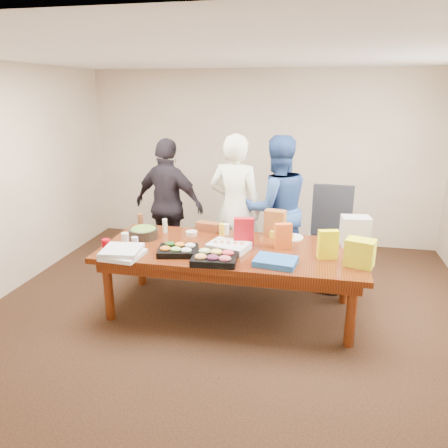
% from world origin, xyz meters
% --- Properties ---
extents(floor, '(5.50, 5.00, 0.02)m').
position_xyz_m(floor, '(0.00, 0.00, -0.01)').
color(floor, '#47301E').
rests_on(floor, ground).
extents(ceiling, '(5.50, 5.00, 0.02)m').
position_xyz_m(ceiling, '(0.00, 0.00, 2.71)').
color(ceiling, white).
rests_on(ceiling, wall_back).
extents(wall_back, '(5.50, 0.04, 2.70)m').
position_xyz_m(wall_back, '(0.00, 2.50, 1.35)').
color(wall_back, beige).
rests_on(wall_back, floor).
extents(wall_front, '(5.50, 0.04, 2.70)m').
position_xyz_m(wall_front, '(0.00, -2.50, 1.35)').
color(wall_front, beige).
rests_on(wall_front, floor).
extents(wall_left, '(0.04, 5.00, 2.70)m').
position_xyz_m(wall_left, '(-2.75, 0.00, 1.35)').
color(wall_left, beige).
rests_on(wall_left, floor).
extents(conference_table, '(2.80, 1.20, 0.75)m').
position_xyz_m(conference_table, '(0.00, 0.00, 0.38)').
color(conference_table, '#4C1C0F').
rests_on(conference_table, floor).
extents(office_chair, '(0.65, 0.65, 1.20)m').
position_xyz_m(office_chair, '(1.08, 0.90, 0.60)').
color(office_chair, black).
rests_on(office_chair, floor).
extents(person_center, '(0.75, 0.56, 1.89)m').
position_xyz_m(person_center, '(-0.13, 0.90, 0.94)').
color(person_center, white).
rests_on(person_center, floor).
extents(person_right, '(1.10, 1.00, 1.86)m').
position_xyz_m(person_right, '(0.38, 1.04, 0.93)').
color(person_right, '#2A4B90').
rests_on(person_right, floor).
extents(person_left, '(1.13, 0.71, 1.79)m').
position_xyz_m(person_left, '(-1.06, 1.04, 0.89)').
color(person_left, black).
rests_on(person_left, floor).
extents(veggie_tray, '(0.46, 0.39, 0.06)m').
position_xyz_m(veggie_tray, '(-0.51, -0.28, 0.78)').
color(veggie_tray, black).
rests_on(veggie_tray, conference_table).
extents(fruit_tray, '(0.46, 0.38, 0.07)m').
position_xyz_m(fruit_tray, '(-0.09, -0.42, 0.78)').
color(fruit_tray, black).
rests_on(fruit_tray, conference_table).
extents(sheet_cake, '(0.48, 0.41, 0.07)m').
position_xyz_m(sheet_cake, '(-0.02, -0.05, 0.79)').
color(sheet_cake, silver).
rests_on(sheet_cake, conference_table).
extents(salad_bowl, '(0.39, 0.39, 0.11)m').
position_xyz_m(salad_bowl, '(-1.06, 0.12, 0.80)').
color(salad_bowl, black).
rests_on(salad_bowl, conference_table).
extents(chip_bag_blue, '(0.44, 0.36, 0.06)m').
position_xyz_m(chip_bag_blue, '(0.51, -0.35, 0.78)').
color(chip_bag_blue, blue).
rests_on(chip_bag_blue, conference_table).
extents(chip_bag_red, '(0.23, 0.13, 0.32)m').
position_xyz_m(chip_bag_red, '(0.12, 0.10, 0.91)').
color(chip_bag_red, '#B10F1A').
rests_on(chip_bag_red, conference_table).
extents(chip_bag_yellow, '(0.21, 0.13, 0.30)m').
position_xyz_m(chip_bag_yellow, '(1.00, -0.09, 0.90)').
color(chip_bag_yellow, '#FFFE0C').
rests_on(chip_bag_yellow, conference_table).
extents(chip_bag_orange, '(0.19, 0.13, 0.28)m').
position_xyz_m(chip_bag_orange, '(0.54, 0.11, 0.89)').
color(chip_bag_orange, '#DF5A1C').
rests_on(chip_bag_orange, conference_table).
extents(mayo_jar, '(0.09, 0.09, 0.13)m').
position_xyz_m(mayo_jar, '(-0.15, 0.42, 0.82)').
color(mayo_jar, white).
rests_on(mayo_jar, conference_table).
extents(mustard_bottle, '(0.07, 0.07, 0.17)m').
position_xyz_m(mustard_bottle, '(-0.17, 0.30, 0.84)').
color(mustard_bottle, yellow).
rests_on(mustard_bottle, conference_table).
extents(dressing_bottle, '(0.08, 0.08, 0.20)m').
position_xyz_m(dressing_bottle, '(-1.20, 0.39, 0.85)').
color(dressing_bottle, brown).
rests_on(dressing_bottle, conference_table).
extents(ranch_bottle, '(0.06, 0.06, 0.17)m').
position_xyz_m(ranch_bottle, '(-0.88, 0.36, 0.83)').
color(ranch_bottle, white).
rests_on(ranch_bottle, conference_table).
extents(banana_bunch, '(0.28, 0.27, 0.08)m').
position_xyz_m(banana_bunch, '(0.50, 0.40, 0.79)').
color(banana_bunch, gold).
rests_on(banana_bunch, conference_table).
extents(bread_loaf, '(0.29, 0.17, 0.11)m').
position_xyz_m(bread_loaf, '(-0.39, 0.51, 0.81)').
color(bread_loaf, brown).
rests_on(bread_loaf, conference_table).
extents(kraft_bag, '(0.26, 0.18, 0.31)m').
position_xyz_m(kraft_bag, '(0.42, 0.51, 0.90)').
color(kraft_bag, '#9A5A28').
rests_on(kraft_bag, conference_table).
extents(red_cup, '(0.09, 0.09, 0.12)m').
position_xyz_m(red_cup, '(-1.30, -0.32, 0.81)').
color(red_cup, '#A8000C').
rests_on(red_cup, conference_table).
extents(clear_cup_a, '(0.09, 0.09, 0.10)m').
position_xyz_m(clear_cup_a, '(-1.04, -0.16, 0.80)').
color(clear_cup_a, silver).
rests_on(clear_cup_a, conference_table).
extents(clear_cup_b, '(0.09, 0.09, 0.11)m').
position_xyz_m(clear_cup_b, '(-1.19, -0.08, 0.81)').
color(clear_cup_b, silver).
rests_on(clear_cup_b, conference_table).
extents(pizza_box_lower, '(0.40, 0.40, 0.04)m').
position_xyz_m(pizza_box_lower, '(-1.04, -0.48, 0.77)').
color(pizza_box_lower, white).
rests_on(pizza_box_lower, conference_table).
extents(pizza_box_upper, '(0.41, 0.41, 0.04)m').
position_xyz_m(pizza_box_upper, '(-1.05, -0.47, 0.81)').
color(pizza_box_upper, silver).
rests_on(pizza_box_upper, pizza_box_lower).
extents(plate_a, '(0.30, 0.30, 0.02)m').
position_xyz_m(plate_a, '(0.61, 0.47, 0.76)').
color(plate_a, white).
rests_on(plate_a, conference_table).
extents(plate_b, '(0.26, 0.26, 0.02)m').
position_xyz_m(plate_b, '(0.53, 0.52, 0.76)').
color(plate_b, white).
rests_on(plate_b, conference_table).
extents(dip_bowl_a, '(0.17, 0.17, 0.06)m').
position_xyz_m(dip_bowl_a, '(0.08, 0.44, 0.78)').
color(dip_bowl_a, '#F6E0C2').
rests_on(dip_bowl_a, conference_table).
extents(dip_bowl_b, '(0.16, 0.16, 0.06)m').
position_xyz_m(dip_bowl_b, '(-0.53, 0.30, 0.78)').
color(dip_bowl_b, beige).
rests_on(dip_bowl_b, conference_table).
extents(grocery_bag_white, '(0.32, 0.24, 0.32)m').
position_xyz_m(grocery_bag_white, '(1.30, 0.37, 0.91)').
color(grocery_bag_white, silver).
rests_on(grocery_bag_white, conference_table).
extents(grocery_bag_yellow, '(0.31, 0.26, 0.27)m').
position_xyz_m(grocery_bag_yellow, '(1.30, -0.22, 0.88)').
color(grocery_bag_yellow, yellow).
rests_on(grocery_bag_yellow, conference_table).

